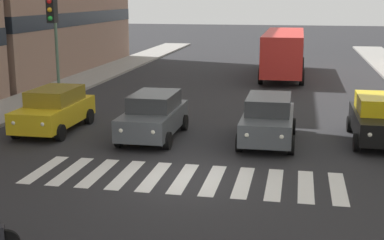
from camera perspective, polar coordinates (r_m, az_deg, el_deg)
The scene contains 8 objects.
ground_plane at distance 16.38m, azimuth -0.90°, elevation -6.13°, with size 180.00×180.00×0.00m, color #262628.
crosswalk_markings at distance 16.38m, azimuth -0.91°, elevation -6.12°, with size 9.45×2.80×0.01m.
car_0 at distance 21.37m, azimuth 19.02°, elevation 0.14°, with size 2.02×4.44×1.72m.
car_1 at distance 20.35m, azimuth 7.99°, elevation 0.12°, with size 2.02×4.44×1.72m.
car_2 at distance 20.83m, azimuth -4.04°, elevation 0.50°, with size 2.02×4.44×1.72m.
car_3 at distance 22.59m, azimuth -14.23°, elevation 1.11°, with size 2.02×4.44×1.72m.
bus_behind_traffic at distance 37.41m, azimuth 9.62°, elevation 7.36°, with size 2.78×10.50×3.00m.
street_lamp_right at distance 29.60m, azimuth -13.39°, elevation 11.11°, with size 2.92×0.28×7.30m.
Camera 1 is at (-3.25, 15.14, 5.33)m, focal length 50.83 mm.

